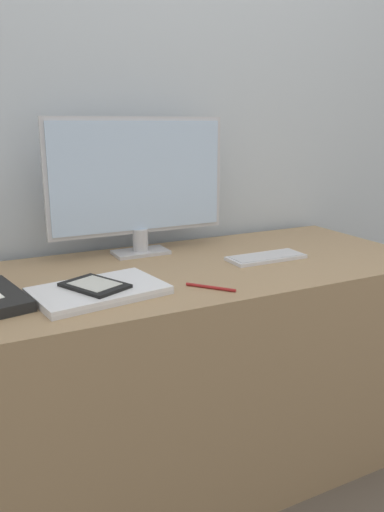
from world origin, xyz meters
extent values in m
plane|color=brown|center=(0.00, 0.00, 0.00)|extent=(10.00, 10.00, 0.00)
cube|color=#B2BCC6|center=(0.00, 0.58, 1.20)|extent=(3.60, 0.05, 2.40)
cube|color=#997A56|center=(0.00, 0.17, 0.37)|extent=(1.58, 0.69, 0.73)
cube|color=#B7B7BC|center=(-0.09, 0.39, 0.74)|extent=(0.19, 0.11, 0.01)
cylinder|color=#B7B7BC|center=(-0.09, 0.39, 0.78)|extent=(0.05, 0.05, 0.08)
cube|color=#B7B7BC|center=(-0.09, 0.40, 1.00)|extent=(0.64, 0.01, 0.40)
cube|color=#ADC6E5|center=(-0.09, 0.39, 1.00)|extent=(0.61, 0.01, 0.37)
cube|color=silver|center=(0.26, 0.13, 0.74)|extent=(0.27, 0.11, 0.01)
cube|color=#B7B7BC|center=(0.26, 0.13, 0.74)|extent=(0.25, 0.09, 0.00)
cube|color=silver|center=(-0.35, 0.03, 0.74)|extent=(0.37, 0.27, 0.01)
cube|color=silver|center=(-0.35, 0.03, 0.75)|extent=(0.37, 0.27, 0.01)
cube|color=black|center=(-0.36, 0.04, 0.76)|extent=(0.18, 0.20, 0.01)
cube|color=beige|center=(-0.36, 0.04, 0.76)|extent=(0.14, 0.15, 0.00)
cylinder|color=maroon|center=(-0.06, -0.06, 0.74)|extent=(0.10, 0.12, 0.01)
camera|label=1|loc=(-0.70, -1.22, 1.18)|focal=35.00mm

